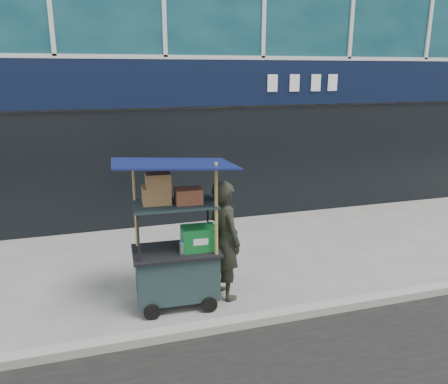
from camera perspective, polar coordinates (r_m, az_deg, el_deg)
name	(u,v)px	position (r m, az deg, el deg)	size (l,w,h in m)	color
ground	(223,320)	(5.93, -0.16, -16.43)	(80.00, 80.00, 0.00)	slate
curb	(227,325)	(5.74, 0.43, -16.93)	(80.00, 0.18, 0.12)	gray
vendor_cart	(177,255)	(6.01, -6.11, -8.18)	(1.59, 1.16, 2.09)	black
vendor_man	(224,240)	(6.14, 0.05, -6.30)	(0.62, 0.41, 1.71)	black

